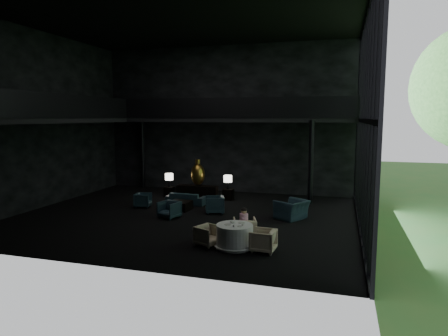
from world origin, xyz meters
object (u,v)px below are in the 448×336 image
(dining_chair_west, at_px, (208,235))
(dining_chair_east, at_px, (263,240))
(lounge_armchair_south, at_px, (169,209))
(dining_table, at_px, (235,238))
(child, at_px, (244,217))
(dining_chair_north, at_px, (245,227))
(sofa, at_px, (186,197))
(lounge_armchair_east, at_px, (215,203))
(bronze_urn, at_px, (198,174))
(side_table_left, at_px, (169,192))
(side_table_right, at_px, (228,194))
(coffee_table, at_px, (180,206))
(table_lamp_left, at_px, (169,177))
(lounge_armchair_west, at_px, (143,200))
(table_lamp_right, at_px, (228,179))
(console, at_px, (197,192))
(window_armchair, at_px, (292,205))

(dining_chair_west, bearing_deg, dining_chair_east, -68.34)
(lounge_armchair_south, relative_size, dining_table, 0.57)
(child, bearing_deg, dining_chair_north, -172.77)
(sofa, height_order, lounge_armchair_east, lounge_armchair_east)
(bronze_urn, distance_m, lounge_armchair_south, 4.26)
(lounge_armchair_south, bearing_deg, dining_table, -20.69)
(side_table_left, relative_size, sofa, 0.29)
(side_table_right, distance_m, lounge_armchair_east, 2.86)
(sofa, relative_size, dining_chair_east, 2.38)
(coffee_table, bearing_deg, table_lamp_left, 122.69)
(lounge_armchair_south, relative_size, dining_chair_east, 1.02)
(sofa, relative_size, lounge_armchair_west, 2.64)
(coffee_table, height_order, dining_table, dining_table)
(lounge_armchair_south, relative_size, dining_chair_north, 0.97)
(side_table_right, xyz_separation_m, child, (2.27, -6.08, 0.49))
(lounge_armchair_east, bearing_deg, dining_table, 6.24)
(lounge_armchair_east, bearing_deg, table_lamp_right, 164.81)
(child, bearing_deg, coffee_table, -41.76)
(console, relative_size, lounge_armchair_south, 2.83)
(dining_chair_north, bearing_deg, bronze_urn, -75.56)
(window_armchair, bearing_deg, table_lamp_right, -98.28)
(dining_table, xyz_separation_m, child, (0.06, 1.02, 0.43))
(lounge_armchair_west, height_order, dining_chair_west, lounge_armchair_west)
(coffee_table, bearing_deg, table_lamp_right, 61.21)
(table_lamp_left, height_order, dining_chair_west, table_lamp_left)
(table_lamp_left, bearing_deg, dining_chair_east, -48.40)
(window_armchair, height_order, coffee_table, window_armchair)
(side_table_left, bearing_deg, dining_table, -52.53)
(side_table_left, xyz_separation_m, dining_chair_north, (5.51, -6.04, 0.13))
(dining_table, bearing_deg, lounge_armchair_east, 115.44)
(table_lamp_left, distance_m, sofa, 2.24)
(side_table_left, distance_m, table_lamp_right, 3.30)
(bronze_urn, distance_m, sofa, 1.72)
(sofa, height_order, dining_chair_east, dining_chair_east)
(side_table_left, xyz_separation_m, child, (5.47, -6.04, 0.51))
(lounge_armchair_east, relative_size, dining_chair_north, 1.09)
(sofa, bearing_deg, lounge_armchair_east, 147.06)
(sofa, bearing_deg, dining_chair_east, 133.30)
(bronze_urn, distance_m, side_table_right, 1.87)
(coffee_table, relative_size, dining_chair_west, 1.34)
(console, xyz_separation_m, table_lamp_left, (-1.60, 0.12, 0.68))
(table_lamp_left, height_order, child, table_lamp_left)
(table_lamp_right, relative_size, child, 1.12)
(console, xyz_separation_m, coffee_table, (0.13, -2.59, -0.14))
(console, height_order, lounge_armchair_west, console)
(side_table_left, relative_size, table_lamp_right, 0.72)
(dining_chair_west, bearing_deg, table_lamp_left, 56.67)
(child, bearing_deg, bronze_urn, -57.30)
(dining_table, relative_size, dining_chair_north, 1.71)
(side_table_right, relative_size, table_lamp_right, 0.78)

